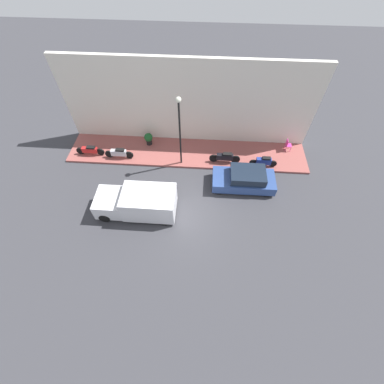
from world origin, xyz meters
TOP-DOWN VIEW (x-y plane):
  - ground_plane at (0.00, 0.00)m, footprint 60.00×60.00m
  - sidewalk at (5.36, 0.00)m, footprint 2.92×17.14m
  - building_facade at (6.98, 0.00)m, footprint 0.30×17.14m
  - parked_car at (2.59, -3.95)m, footprint 1.78×4.00m
  - delivery_van at (0.15, 2.53)m, footprint 1.92×4.73m
  - motorcycle_red at (4.67, 6.91)m, footprint 0.30×2.03m
  - motorcycle_black at (4.55, -2.72)m, footprint 0.30×2.14m
  - scooter_silver at (4.49, 4.76)m, footprint 0.30×2.02m
  - motorcycle_blue at (4.34, -5.37)m, footprint 0.30×1.88m
  - streetlamp at (4.30, 0.33)m, footprint 0.33×0.33m
  - potted_plant at (6.05, 2.90)m, footprint 0.62×0.62m
  - cafe_chair at (6.11, -7.27)m, footprint 0.40×0.40m

SIDE VIEW (x-z plane):
  - ground_plane at x=0.00m, z-range 0.00..0.00m
  - sidewalk at x=5.36m, z-range 0.00..0.15m
  - motorcycle_red at x=4.67m, z-range 0.18..0.91m
  - scooter_silver at x=4.49m, z-range 0.18..0.98m
  - motorcycle_blue at x=4.34m, z-range 0.17..0.99m
  - motorcycle_black at x=4.55m, z-range 0.19..1.01m
  - parked_car at x=2.59m, z-range -0.03..1.34m
  - cafe_chair at x=6.11m, z-range 0.21..1.10m
  - potted_plant at x=6.05m, z-range 0.21..1.15m
  - delivery_van at x=0.15m, z-range 0.02..1.77m
  - building_facade at x=6.98m, z-range 0.00..6.22m
  - streetlamp at x=4.30m, z-range 0.88..6.02m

